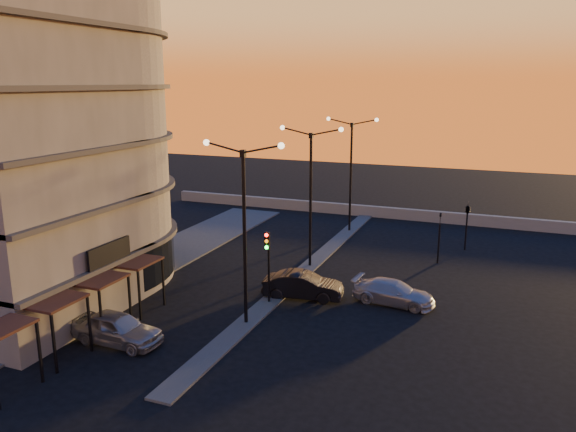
# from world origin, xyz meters

# --- Properties ---
(ground) EXTENTS (120.00, 120.00, 0.00)m
(ground) POSITION_xyz_m (0.00, 0.00, 0.00)
(ground) COLOR black
(ground) RESTS_ON ground
(sidewalk_west) EXTENTS (5.00, 40.00, 0.12)m
(sidewalk_west) POSITION_xyz_m (-10.50, 4.00, 0.06)
(sidewalk_west) COLOR #474644
(sidewalk_west) RESTS_ON ground
(median) EXTENTS (1.20, 36.00, 0.12)m
(median) POSITION_xyz_m (0.00, 10.00, 0.06)
(median) COLOR #474644
(median) RESTS_ON ground
(parapet) EXTENTS (44.00, 0.50, 1.00)m
(parapet) POSITION_xyz_m (2.00, 26.00, 0.50)
(parapet) COLOR gray
(parapet) RESTS_ON ground
(building) EXTENTS (14.35, 17.08, 25.00)m
(building) POSITION_xyz_m (-14.00, 0.03, 11.91)
(building) COLOR #625E57
(building) RESTS_ON ground
(streetlamp_near) EXTENTS (4.32, 0.32, 9.51)m
(streetlamp_near) POSITION_xyz_m (0.00, 0.00, 5.59)
(streetlamp_near) COLOR black
(streetlamp_near) RESTS_ON ground
(streetlamp_mid) EXTENTS (4.32, 0.32, 9.51)m
(streetlamp_mid) POSITION_xyz_m (0.00, 10.00, 5.59)
(streetlamp_mid) COLOR black
(streetlamp_mid) RESTS_ON ground
(streetlamp_far) EXTENTS (4.32, 0.32, 9.51)m
(streetlamp_far) POSITION_xyz_m (0.00, 20.00, 5.59)
(streetlamp_far) COLOR black
(streetlamp_far) RESTS_ON ground
(traffic_light_main) EXTENTS (0.28, 0.44, 4.25)m
(traffic_light_main) POSITION_xyz_m (0.00, 2.87, 2.89)
(traffic_light_main) COLOR black
(traffic_light_main) RESTS_ON ground
(signal_east_a) EXTENTS (0.13, 0.16, 3.60)m
(signal_east_a) POSITION_xyz_m (8.00, 14.00, 1.93)
(signal_east_a) COLOR black
(signal_east_a) RESTS_ON ground
(signal_east_b) EXTENTS (0.42, 1.99, 3.60)m
(signal_east_b) POSITION_xyz_m (9.50, 18.00, 3.10)
(signal_east_b) COLOR black
(signal_east_b) RESTS_ON ground
(car_hatchback) EXTENTS (4.61, 1.97, 1.55)m
(car_hatchback) POSITION_xyz_m (-4.78, -4.27, 0.78)
(car_hatchback) COLOR #98999F
(car_hatchback) RESTS_ON ground
(car_sedan) EXTENTS (4.83, 2.31, 1.53)m
(car_sedan) POSITION_xyz_m (1.50, 4.51, 0.76)
(car_sedan) COLOR black
(car_sedan) RESTS_ON ground
(car_wagon) EXTENTS (4.79, 2.34, 1.34)m
(car_wagon) POSITION_xyz_m (6.58, 5.56, 0.67)
(car_wagon) COLOR #ADAEB5
(car_wagon) RESTS_ON ground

